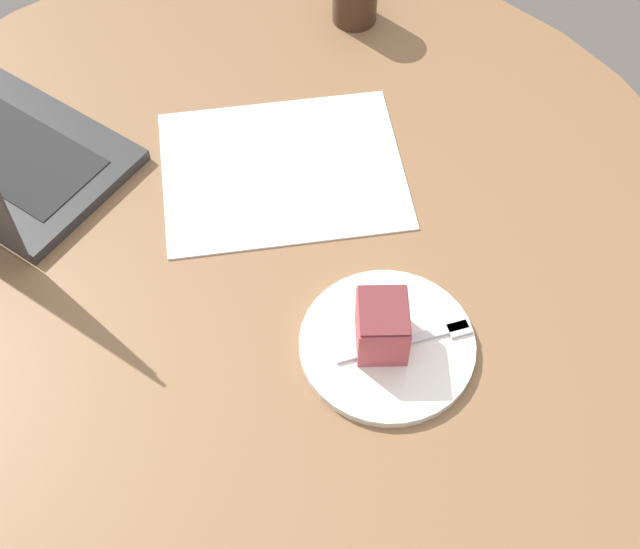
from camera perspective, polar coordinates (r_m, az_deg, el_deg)
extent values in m
plane|color=#4C4742|center=(1.82, -2.64, -11.72)|extent=(12.00, 12.00, 0.00)
cylinder|color=brown|center=(1.81, -2.65, -11.60)|extent=(0.50, 0.50, 0.02)
cylinder|color=brown|center=(1.50, -3.16, -6.36)|extent=(0.12, 0.12, 0.67)
cylinder|color=brown|center=(1.20, -3.92, 1.68)|extent=(1.26, 1.26, 0.03)
cube|color=white|center=(1.26, -2.41, 6.71)|extent=(0.38, 0.32, 0.00)
cylinder|color=silver|center=(1.09, 4.31, -4.52)|extent=(0.22, 0.22, 0.01)
cube|color=#B74C51|center=(1.06, 4.00, -3.33)|extent=(0.08, 0.09, 0.07)
cube|color=maroon|center=(1.03, 4.11, -2.31)|extent=(0.08, 0.08, 0.00)
cube|color=silver|center=(1.09, 5.29, -4.30)|extent=(0.17, 0.02, 0.00)
cube|color=silver|center=(1.11, 8.84, -3.32)|extent=(0.03, 0.03, 0.00)
cube|color=#2D2D2D|center=(1.34, -19.20, 7.23)|extent=(0.37, 0.39, 0.02)
cube|color=black|center=(1.34, -19.31, 7.51)|extent=(0.26, 0.29, 0.00)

